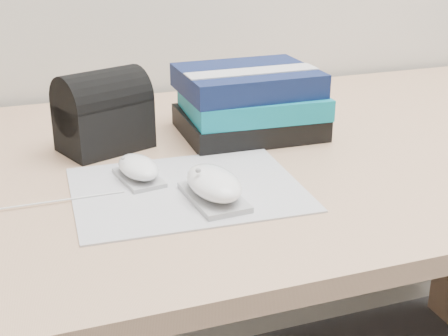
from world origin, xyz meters
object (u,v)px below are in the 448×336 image
object	(u,v)px
mouse_front	(214,185)
pouch	(103,111)
mouse_rear	(138,169)
book_stack	(249,102)
desk	(225,256)

from	to	relation	value
mouse_front	pouch	xyz separation A→B (m)	(-0.11, 0.26, 0.04)
mouse_rear	mouse_front	world-z (taller)	mouse_front
mouse_front	book_stack	bearing A→B (deg)	59.00
mouse_front	book_stack	distance (m)	0.30
mouse_front	pouch	world-z (taller)	pouch
mouse_rear	pouch	xyz separation A→B (m)	(-0.02, 0.16, 0.05)
desk	mouse_front	distance (m)	0.36
mouse_rear	mouse_front	xyz separation A→B (m)	(0.08, -0.10, 0.00)
book_stack	pouch	bearing A→B (deg)	179.07
pouch	book_stack	bearing A→B (deg)	-0.93
mouse_front	mouse_rear	bearing A→B (deg)	128.47
mouse_front	book_stack	world-z (taller)	book_stack
mouse_front	book_stack	xyz separation A→B (m)	(0.15, 0.25, 0.03)
desk	pouch	bearing A→B (deg)	173.22
mouse_front	desk	bearing A→B (deg)	66.95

